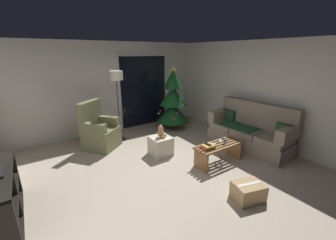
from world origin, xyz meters
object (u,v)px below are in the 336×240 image
object	(u,v)px
floor_lamp	(117,82)
coffee_table	(219,150)
cell_phone	(208,144)
cardboard_box_taped_mid_floor	(248,191)
book_stack	(208,147)
teddy_bear_honey	(161,132)
couch	(250,131)
remote_black	(224,143)
teddy_bear_cream_by_tree	(161,132)
armchair	(99,132)
remote_graphite	(225,139)
ottoman	(161,146)
remote_silver	(220,141)
remote_white	(212,144)
christmas_tree	(173,101)

from	to	relation	value
floor_lamp	coffee_table	bearing A→B (deg)	-61.98
cell_phone	cardboard_box_taped_mid_floor	world-z (taller)	cell_phone
book_stack	teddy_bear_honey	size ratio (longest dim) A/B	0.98
cardboard_box_taped_mid_floor	cell_phone	bearing A→B (deg)	81.38
couch	remote_black	bearing A→B (deg)	-171.22
teddy_bear_honey	cardboard_box_taped_mid_floor	world-z (taller)	teddy_bear_honey
cell_phone	teddy_bear_cream_by_tree	bearing A→B (deg)	84.29
coffee_table	armchair	size ratio (longest dim) A/B	0.97
remote_graphite	ottoman	distance (m)	1.41
remote_silver	ottoman	distance (m)	1.31
cell_phone	remote_white	bearing A→B (deg)	19.34
couch	ottoman	bearing A→B (deg)	156.53
couch	teddy_bear_cream_by_tree	world-z (taller)	couch
remote_black	cardboard_box_taped_mid_floor	bearing A→B (deg)	-56.02
floor_lamp	remote_silver	bearing A→B (deg)	-58.67
book_stack	teddy_bear_honey	distance (m)	1.10
cell_phone	armchair	world-z (taller)	armchair
christmas_tree	armchair	size ratio (longest dim) A/B	1.62
remote_graphite	teddy_bear_honey	size ratio (longest dim) A/B	0.55
coffee_table	cell_phone	distance (m)	0.39
remote_white	ottoman	xyz separation A→B (m)	(-0.67, 0.92, -0.22)
couch	coffee_table	bearing A→B (deg)	-174.04
couch	floor_lamp	xyz separation A→B (m)	(-2.42, 2.18, 1.11)
couch	cardboard_box_taped_mid_floor	xyz separation A→B (m)	(-1.68, -1.21, -0.26)
christmas_tree	teddy_bear_cream_by_tree	bearing A→B (deg)	-150.91
cardboard_box_taped_mid_floor	teddy_bear_cream_by_tree	bearing A→B (deg)	84.55
cell_phone	cardboard_box_taped_mid_floor	size ratio (longest dim) A/B	0.27
remote_black	book_stack	xyz separation A→B (m)	(-0.44, 0.04, 0.02)
christmas_tree	cell_phone	bearing A→B (deg)	-108.77
remote_graphite	floor_lamp	size ratio (longest dim) A/B	0.09
cardboard_box_taped_mid_floor	book_stack	bearing A→B (deg)	81.92
remote_graphite	armchair	size ratio (longest dim) A/B	0.14
remote_graphite	teddy_bear_cream_by_tree	world-z (taller)	remote_graphite
remote_silver	book_stack	world-z (taller)	book_stack
coffee_table	remote_white	size ratio (longest dim) A/B	7.05
remote_black	cardboard_box_taped_mid_floor	xyz separation A→B (m)	(-0.59, -1.04, -0.29)
remote_black	ottoman	world-z (taller)	remote_black
coffee_table	cell_phone	xyz separation A→B (m)	(-0.32, 0.00, 0.21)
remote_white	book_stack	bearing A→B (deg)	-6.23
armchair	floor_lamp	xyz separation A→B (m)	(0.58, 0.19, 1.10)
armchair	teddy_bear_cream_by_tree	bearing A→B (deg)	-6.82
teddy_bear_honey	floor_lamp	bearing A→B (deg)	108.17
teddy_bear_cream_by_tree	book_stack	bearing A→B (deg)	-93.98
remote_graphite	teddy_bear_cream_by_tree	xyz separation A→B (m)	(-0.46, 1.84, -0.31)
coffee_table	cardboard_box_taped_mid_floor	world-z (taller)	coffee_table
remote_silver	book_stack	bearing A→B (deg)	55.65
remote_white	armchair	world-z (taller)	armchair
teddy_bear_cream_by_tree	armchair	bearing A→B (deg)	173.18
coffee_table	teddy_bear_cream_by_tree	distance (m)	1.95
christmas_tree	teddy_bear_honey	distance (m)	1.84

